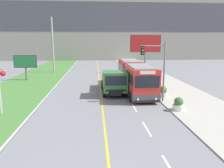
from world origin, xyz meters
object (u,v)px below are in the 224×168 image
(utility_pole_far, at_px, (53,45))
(planter_round_second, at_px, (163,92))
(billboard_small, at_px, (25,62))
(planter_round_third, at_px, (152,84))
(dump_truck, at_px, (114,82))
(billboard_large, at_px, (145,45))
(city_bus, at_px, (135,76))
(planter_round_far, at_px, (145,78))
(traffic_light_mast, at_px, (157,64))
(planter_round_near, at_px, (179,104))

(utility_pole_far, xyz_separation_m, planter_round_second, (14.21, -19.14, -4.36))
(billboard_small, xyz_separation_m, planter_round_third, (16.75, -7.20, -2.04))
(dump_truck, relative_size, billboard_large, 1.06)
(city_bus, relative_size, utility_pole_far, 1.28)
(city_bus, distance_m, planter_round_far, 5.35)
(traffic_light_mast, distance_m, billboard_small, 20.30)
(planter_round_near, bearing_deg, utility_pole_far, 121.34)
(billboard_small, bearing_deg, dump_truck, -38.19)
(billboard_small, relative_size, planter_round_near, 3.38)
(city_bus, distance_m, planter_round_third, 2.50)
(planter_round_far, bearing_deg, traffic_light_mast, -97.15)
(dump_truck, distance_m, planter_round_third, 5.29)
(planter_round_second, bearing_deg, billboard_small, 145.83)
(city_bus, distance_m, billboard_small, 16.49)
(planter_round_far, bearing_deg, planter_round_near, -90.46)
(planter_round_second, bearing_deg, traffic_light_mast, -127.13)
(city_bus, distance_m, traffic_light_mast, 5.66)
(city_bus, xyz_separation_m, billboard_large, (4.25, 13.30, 3.36))
(dump_truck, relative_size, planter_round_near, 6.55)
(utility_pole_far, bearing_deg, billboard_large, -7.54)
(utility_pole_far, relative_size, planter_round_third, 8.85)
(city_bus, relative_size, planter_round_third, 11.34)
(planter_round_far, bearing_deg, city_bus, -116.47)
(planter_round_second, bearing_deg, utility_pole_far, 126.59)
(dump_truck, height_order, utility_pole_far, utility_pole_far)
(dump_truck, bearing_deg, billboard_large, 65.77)
(traffic_light_mast, height_order, planter_round_second, traffic_light_mast)
(planter_round_near, relative_size, planter_round_second, 0.96)
(planter_round_near, bearing_deg, billboard_large, 84.57)
(utility_pole_far, bearing_deg, planter_round_third, -46.51)
(traffic_light_mast, bearing_deg, planter_round_second, 52.87)
(dump_truck, height_order, planter_round_near, dump_truck)
(city_bus, distance_m, billboard_large, 14.36)
(billboard_small, bearing_deg, billboard_large, 16.60)
(planter_round_near, height_order, planter_round_second, planter_round_second)
(planter_round_far, bearing_deg, planter_round_third, -91.80)
(planter_round_near, bearing_deg, billboard_small, 137.12)
(planter_round_far, bearing_deg, utility_pole_far, 143.07)
(city_bus, xyz_separation_m, dump_truck, (-2.53, -1.76, -0.34))
(planter_round_third, bearing_deg, dump_truck, -154.50)
(traffic_light_mast, bearing_deg, planter_round_near, -67.07)
(dump_truck, relative_size, traffic_light_mast, 1.26)
(city_bus, xyz_separation_m, planter_round_near, (2.23, -7.89, -1.08))
(traffic_light_mast, height_order, planter_round_near, traffic_light_mast)
(dump_truck, xyz_separation_m, billboard_large, (6.78, 15.06, 3.71))
(dump_truck, relative_size, planter_round_far, 6.50)
(planter_round_near, xyz_separation_m, planter_round_third, (-0.03, 8.39, 0.01))
(utility_pole_far, height_order, planter_round_third, utility_pole_far)
(utility_pole_far, bearing_deg, billboard_small, -108.36)
(planter_round_second, bearing_deg, planter_round_near, -90.00)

